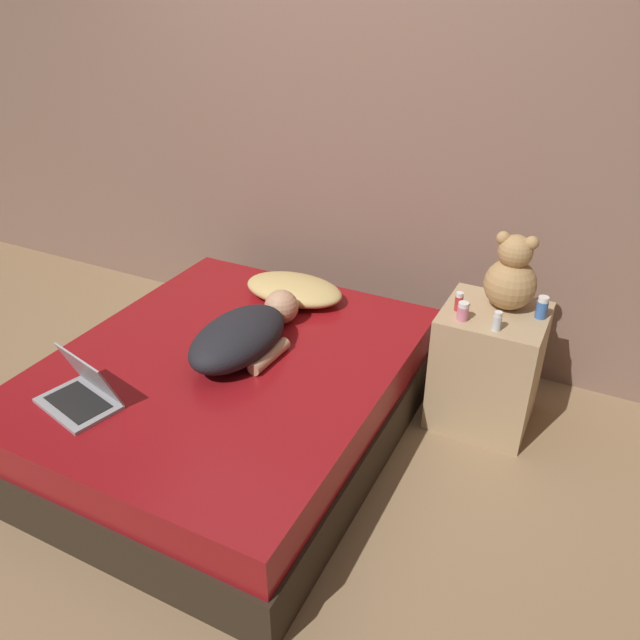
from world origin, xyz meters
TOP-DOWN VIEW (x-y plane):
  - ground_plane at (0.00, 0.00)m, footprint 12.00×12.00m
  - wall_back at (0.00, 1.18)m, footprint 8.00×0.06m
  - bed at (0.00, 0.00)m, footprint 1.51×1.80m
  - nightstand at (1.05, 0.67)m, footprint 0.47×0.45m
  - pillow at (0.00, 0.65)m, footprint 0.55×0.33m
  - person_lying at (0.05, 0.09)m, footprint 0.36×0.74m
  - laptop at (-0.33, -0.54)m, footprint 0.37×0.30m
  - teddy_bear at (1.08, 0.74)m, footprint 0.24×0.24m
  - bottle_pink at (0.93, 0.53)m, footprint 0.05×0.05m
  - bottle_red at (0.89, 0.61)m, footprint 0.04×0.04m
  - bottle_blue at (1.24, 0.71)m, footprint 0.05×0.05m
  - bottle_clear at (1.09, 0.51)m, footprint 0.04×0.04m

SIDE VIEW (x-z plane):
  - ground_plane at x=0.00m, z-range 0.00..0.00m
  - bed at x=0.00m, z-range 0.00..0.43m
  - nightstand at x=1.05m, z-range 0.00..0.60m
  - laptop at x=-0.33m, z-range 0.37..0.60m
  - pillow at x=0.00m, z-range 0.43..0.55m
  - person_lying at x=0.05m, z-range 0.43..0.62m
  - bottle_pink at x=0.93m, z-range 0.60..0.69m
  - bottle_clear at x=1.09m, z-range 0.60..0.69m
  - bottle_red at x=0.89m, z-range 0.60..0.69m
  - bottle_blue at x=1.24m, z-range 0.60..0.71m
  - teddy_bear at x=1.08m, z-range 0.58..0.95m
  - wall_back at x=0.00m, z-range 0.00..2.60m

